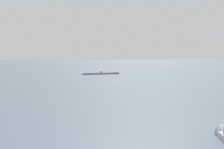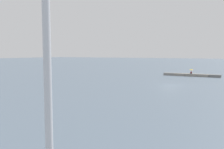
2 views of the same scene
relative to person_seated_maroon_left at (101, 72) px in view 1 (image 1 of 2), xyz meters
name	(u,v)px [view 1 (image 1 of 2)]	position (x,y,z in m)	size (l,w,h in m)	color
ground_plane	(116,80)	(0.01, 20.76, -0.93)	(500.00, 500.00, 0.00)	slate
seawall_pier	(101,73)	(0.01, -0.10, -0.59)	(14.60, 1.49, 0.68)	slate
person_seated_maroon_left	(101,72)	(0.00, 0.00, 0.00)	(0.41, 0.61, 0.73)	#1E2333
umbrella_open_yellow	(101,70)	(0.00, -0.12, 0.85)	(1.16, 1.16, 1.26)	black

